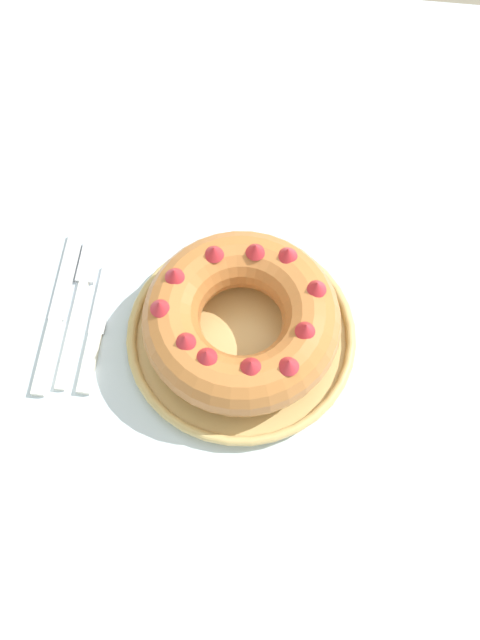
# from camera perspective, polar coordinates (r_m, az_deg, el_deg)

# --- Properties ---
(ground_plane) EXTENTS (8.00, 8.00, 0.00)m
(ground_plane) POSITION_cam_1_polar(r_m,az_deg,el_deg) (1.67, 0.08, -12.01)
(ground_plane) COLOR gray
(dining_table) EXTENTS (1.46, 1.23, 0.77)m
(dining_table) POSITION_cam_1_polar(r_m,az_deg,el_deg) (1.01, 0.12, -2.98)
(dining_table) COLOR silver
(dining_table) RESTS_ON ground_plane
(serving_dish) EXTENTS (0.28, 0.28, 0.02)m
(serving_dish) POSITION_cam_1_polar(r_m,az_deg,el_deg) (0.93, 0.00, -1.19)
(serving_dish) COLOR tan
(serving_dish) RESTS_ON dining_table
(bundt_cake) EXTENTS (0.24, 0.24, 0.08)m
(bundt_cake) POSITION_cam_1_polar(r_m,az_deg,el_deg) (0.89, 0.00, 0.03)
(bundt_cake) COLOR #C67538
(bundt_cake) RESTS_ON serving_dish
(fork) EXTENTS (0.02, 0.21, 0.01)m
(fork) POSITION_cam_1_polar(r_m,az_deg,el_deg) (0.98, -12.13, 1.31)
(fork) COLOR white
(fork) RESTS_ON dining_table
(serving_knife) EXTENTS (0.02, 0.23, 0.01)m
(serving_knife) POSITION_cam_1_polar(r_m,az_deg,el_deg) (0.97, -13.91, -0.20)
(serving_knife) COLOR white
(serving_knife) RESTS_ON dining_table
(cake_knife) EXTENTS (0.02, 0.18, 0.01)m
(cake_knife) POSITION_cam_1_polar(r_m,az_deg,el_deg) (0.95, -10.97, -1.24)
(cake_knife) COLOR white
(cake_knife) RESTS_ON dining_table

